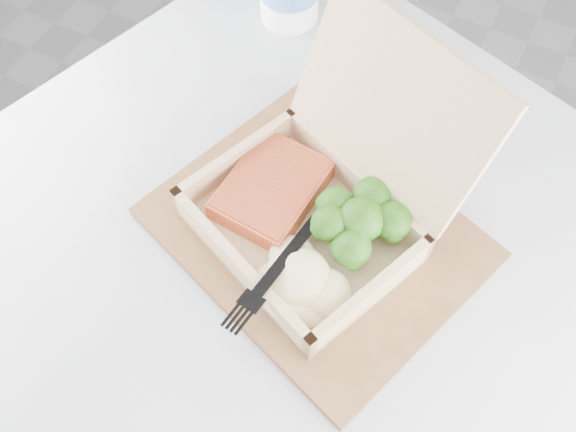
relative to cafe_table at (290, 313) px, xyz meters
The scene contains 9 objects.
floor 0.94m from the cafe_table, 146.63° to the left, with size 4.00×4.00×0.00m, color gray.
cafe_table is the anchor object (origin of this frame).
serving_tray 0.19m from the cafe_table, 56.58° to the left, with size 0.32×0.25×0.01m, color brown.
takeout_container 0.25m from the cafe_table, 69.90° to the left, with size 0.28×0.29×0.19m.
salmon_fillet 0.23m from the cafe_table, 138.09° to the left, with size 0.09×0.12×0.02m, color #E45A2C.
broccoli_pile 0.24m from the cafe_table, 32.19° to the left, with size 0.11×0.11×0.04m, color #33751A, non-canonical shape.
mashed_potatoes 0.23m from the cafe_table, 54.87° to the right, with size 0.10×0.09×0.04m, color tan.
plastic_fork 0.24m from the cafe_table, 36.81° to the right, with size 0.03×0.15×0.02m.
receipt 0.27m from the cafe_table, 60.00° to the left, with size 0.07×0.13×0.00m, color white.
Camera 1 is at (0.79, -0.70, 1.32)m, focal length 40.00 mm.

